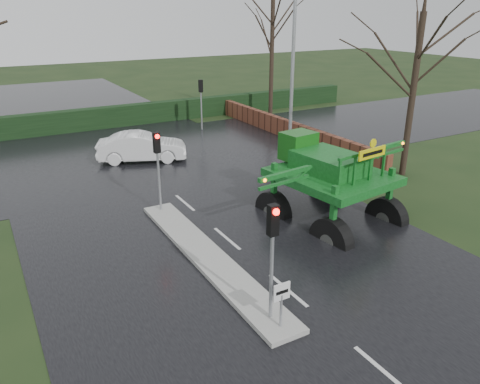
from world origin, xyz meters
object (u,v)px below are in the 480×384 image
traffic_signal_mid (158,155)px  traffic_signal_far (201,93)px  crop_sprayer (331,185)px  white_sedan (143,161)px  keep_left_sign (282,298)px  street_light_right (289,50)px  traffic_signal_near (273,238)px

traffic_signal_mid → traffic_signal_far: size_ratio=1.00×
crop_sprayer → white_sedan: 13.32m
keep_left_sign → traffic_signal_far: (7.80, 21.51, 1.53)m
keep_left_sign → street_light_right: (9.49, 13.50, 4.93)m
traffic_signal_near → traffic_signal_far: bearing=69.6°
street_light_right → traffic_signal_mid: bearing=-154.6°
street_light_right → white_sedan: bearing=159.3°
crop_sprayer → traffic_signal_mid: bearing=123.1°
street_light_right → white_sedan: (-7.80, 2.95, -5.99)m
traffic_signal_far → street_light_right: 8.86m
traffic_signal_mid → street_light_right: size_ratio=0.35×
traffic_signal_near → crop_sprayer: crop_sprayer is taller
keep_left_sign → traffic_signal_near: traffic_signal_near is taller
white_sedan → street_light_right: bearing=-89.2°
traffic_signal_near → traffic_signal_mid: same height
traffic_signal_mid → crop_sprayer: 7.07m
white_sedan → keep_left_sign: bearing=-164.3°
traffic_signal_near → traffic_signal_mid: bearing=90.0°
street_light_right → keep_left_sign: bearing=-125.1°
traffic_signal_near → traffic_signal_mid: (0.00, 8.50, 0.00)m
street_light_right → white_sedan: size_ratio=2.03×
traffic_signal_mid → street_light_right: bearing=25.4°
keep_left_sign → white_sedan: size_ratio=0.27×
traffic_signal_mid → traffic_signal_far: same height
traffic_signal_near → traffic_signal_far: same height
keep_left_sign → crop_sprayer: crop_sprayer is taller
crop_sprayer → white_sedan: size_ratio=1.68×
keep_left_sign → traffic_signal_mid: bearing=90.0°
keep_left_sign → traffic_signal_far: 22.93m
traffic_signal_far → keep_left_sign: bearing=70.1°
traffic_signal_near → traffic_signal_far: size_ratio=1.00×
keep_left_sign → white_sedan: (1.70, 16.45, -1.06)m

